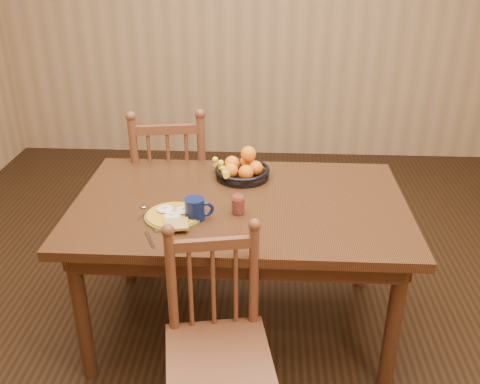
# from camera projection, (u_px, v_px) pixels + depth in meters

# --- Properties ---
(room) EXTENTS (4.52, 5.02, 2.72)m
(room) POSITION_uv_depth(u_px,v_px,m) (240.00, 78.00, 2.31)
(room) COLOR black
(room) RESTS_ON ground
(dining_table) EXTENTS (1.60, 1.00, 0.75)m
(dining_table) POSITION_uv_depth(u_px,v_px,m) (240.00, 217.00, 2.62)
(dining_table) COLOR black
(dining_table) RESTS_ON ground
(chair_far) EXTENTS (0.52, 0.51, 1.02)m
(chair_far) POSITION_uv_depth(u_px,v_px,m) (171.00, 189.00, 3.29)
(chair_far) COLOR #482515
(chair_far) RESTS_ON ground
(chair_near) EXTENTS (0.47, 0.46, 0.90)m
(chair_near) POSITION_uv_depth(u_px,v_px,m) (217.00, 345.00, 2.13)
(chair_near) COLOR #482515
(chair_near) RESTS_ON ground
(breakfast_plate) EXTENTS (0.26, 0.29, 0.04)m
(breakfast_plate) POSITION_uv_depth(u_px,v_px,m) (174.00, 216.00, 2.42)
(breakfast_plate) COLOR #59601E
(breakfast_plate) RESTS_ON dining_table
(fork) EXTENTS (0.07, 0.18, 0.00)m
(fork) POSITION_uv_depth(u_px,v_px,m) (152.00, 236.00, 2.28)
(fork) COLOR silver
(fork) RESTS_ON dining_table
(spoon) EXTENTS (0.05, 0.16, 0.01)m
(spoon) POSITION_uv_depth(u_px,v_px,m) (144.00, 208.00, 2.50)
(spoon) COLOR silver
(spoon) RESTS_ON dining_table
(coffee_mug) EXTENTS (0.13, 0.09, 0.10)m
(coffee_mug) POSITION_uv_depth(u_px,v_px,m) (196.00, 209.00, 2.40)
(coffee_mug) COLOR #0A1437
(coffee_mug) RESTS_ON dining_table
(juice_glass) EXTENTS (0.06, 0.06, 0.09)m
(juice_glass) POSITION_uv_depth(u_px,v_px,m) (238.00, 205.00, 2.45)
(juice_glass) COLOR silver
(juice_glass) RESTS_ON dining_table
(fruit_bowl) EXTENTS (0.32, 0.29, 0.17)m
(fruit_bowl) POSITION_uv_depth(u_px,v_px,m) (242.00, 169.00, 2.81)
(fruit_bowl) COLOR black
(fruit_bowl) RESTS_ON dining_table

